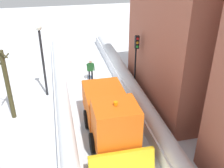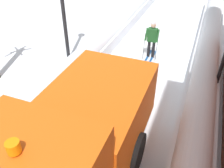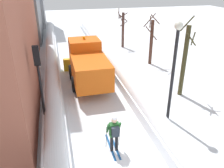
{
  "view_description": "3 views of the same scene",
  "coord_description": "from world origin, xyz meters",
  "px_view_note": "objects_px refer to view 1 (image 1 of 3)",
  "views": [
    {
      "loc": [
        2.55,
        19.96,
        9.62
      ],
      "look_at": [
        -0.93,
        4.53,
        1.32
      ],
      "focal_mm": 42.1,
      "sensor_mm": 36.0,
      "label": 1
    },
    {
      "loc": [
        -2.02,
        11.22,
        5.63
      ],
      "look_at": [
        0.22,
        5.52,
        1.32
      ],
      "focal_mm": 38.76,
      "sensor_mm": 36.0,
      "label": 2
    },
    {
      "loc": [
        -2.03,
        -6.71,
        7.0
      ],
      "look_at": [
        0.97,
        5.04,
        1.3
      ],
      "focal_mm": 36.58,
      "sensor_mm": 36.0,
      "label": 3
    }
  ],
  "objects_px": {
    "traffic_light_pole": "(136,53)",
    "street_lamp": "(42,52)",
    "plow_truck": "(110,114)",
    "bare_tree_near": "(7,84)",
    "skier": "(90,68)"
  },
  "relations": [
    {
      "from": "plow_truck",
      "to": "bare_tree_near",
      "type": "bearing_deg",
      "value": -29.91
    },
    {
      "from": "traffic_light_pole",
      "to": "street_lamp",
      "type": "height_order",
      "value": "street_lamp"
    },
    {
      "from": "plow_truck",
      "to": "bare_tree_near",
      "type": "height_order",
      "value": "bare_tree_near"
    },
    {
      "from": "street_lamp",
      "to": "skier",
      "type": "bearing_deg",
      "value": -153.37
    },
    {
      "from": "traffic_light_pole",
      "to": "street_lamp",
      "type": "xyz_separation_m",
      "value": [
        6.39,
        -0.83,
        0.29
      ]
    },
    {
      "from": "skier",
      "to": "bare_tree_near",
      "type": "xyz_separation_m",
      "value": [
        5.57,
        4.14,
        1.35
      ]
    },
    {
      "from": "bare_tree_near",
      "to": "plow_truck",
      "type": "bearing_deg",
      "value": 150.09
    },
    {
      "from": "traffic_light_pole",
      "to": "bare_tree_near",
      "type": "height_order",
      "value": "bare_tree_near"
    },
    {
      "from": "traffic_light_pole",
      "to": "street_lamp",
      "type": "relative_size",
      "value": 0.82
    },
    {
      "from": "bare_tree_near",
      "to": "skier",
      "type": "bearing_deg",
      "value": -143.39
    },
    {
      "from": "plow_truck",
      "to": "bare_tree_near",
      "type": "xyz_separation_m",
      "value": [
        5.54,
        -3.19,
        0.87
      ]
    },
    {
      "from": "bare_tree_near",
      "to": "street_lamp",
      "type": "bearing_deg",
      "value": -131.14
    },
    {
      "from": "street_lamp",
      "to": "bare_tree_near",
      "type": "relative_size",
      "value": 1.04
    },
    {
      "from": "skier",
      "to": "traffic_light_pole",
      "type": "xyz_separation_m",
      "value": [
        -2.92,
        2.57,
        2.0
      ]
    },
    {
      "from": "skier",
      "to": "bare_tree_near",
      "type": "distance_m",
      "value": 7.06
    }
  ]
}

